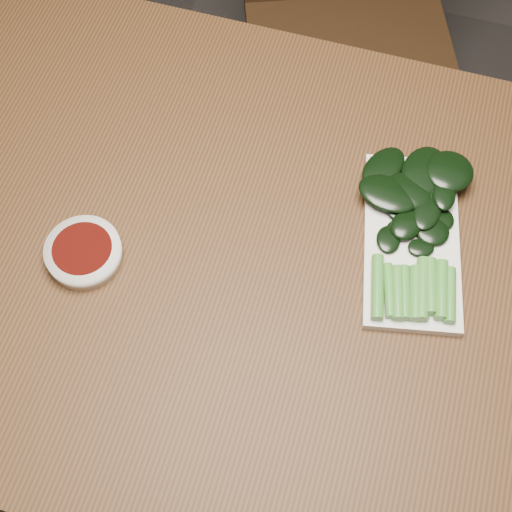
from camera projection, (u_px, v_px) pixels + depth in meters
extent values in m
plane|color=#2A2727|center=(262.00, 404.00, 1.63)|extent=(6.00, 6.00, 0.00)
cube|color=#3F2512|center=(266.00, 263.00, 0.98)|extent=(1.40, 0.80, 0.04)
cylinder|color=#3F2512|center=(25.00, 130.00, 1.55)|extent=(0.05, 0.05, 0.71)
cube|color=black|center=(352.00, 66.00, 1.53)|extent=(0.57, 0.57, 0.04)
cylinder|color=black|center=(271.00, 201.00, 1.64)|extent=(0.04, 0.04, 0.41)
cylinder|color=black|center=(433.00, 190.00, 1.65)|extent=(0.04, 0.04, 0.41)
cylinder|color=black|center=(258.00, 75.00, 1.81)|extent=(0.04, 0.04, 0.41)
cylinder|color=black|center=(404.00, 65.00, 1.82)|extent=(0.04, 0.04, 0.41)
cylinder|color=silver|center=(84.00, 253.00, 0.95)|extent=(0.10, 0.10, 0.03)
cylinder|color=#3E0A05|center=(82.00, 249.00, 0.94)|extent=(0.08, 0.08, 0.00)
cube|color=silver|center=(411.00, 240.00, 0.97)|extent=(0.18, 0.28, 0.01)
cylinder|color=#3F852E|center=(377.00, 287.00, 0.92)|extent=(0.03, 0.09, 0.02)
cylinder|color=#3F852E|center=(389.00, 290.00, 0.92)|extent=(0.03, 0.08, 0.01)
cylinder|color=#3F852E|center=(398.00, 293.00, 0.92)|extent=(0.03, 0.08, 0.02)
cylinder|color=#3F852E|center=(404.00, 292.00, 0.92)|extent=(0.03, 0.08, 0.01)
cylinder|color=#3F852E|center=(416.00, 293.00, 0.92)|extent=(0.03, 0.08, 0.02)
cylinder|color=#3F852E|center=(423.00, 289.00, 0.92)|extent=(0.03, 0.09, 0.02)
cylinder|color=#3F852E|center=(431.00, 286.00, 0.92)|extent=(0.03, 0.08, 0.02)
cylinder|color=#3F852E|center=(441.00, 290.00, 0.92)|extent=(0.03, 0.08, 0.02)
cylinder|color=#3F852E|center=(450.00, 295.00, 0.91)|extent=(0.03, 0.08, 0.02)
ellipsoid|color=black|center=(432.00, 230.00, 0.96)|extent=(0.07, 0.07, 0.01)
ellipsoid|color=black|center=(428.00, 194.00, 0.98)|extent=(0.10, 0.09, 0.01)
ellipsoid|color=black|center=(444.00, 194.00, 0.97)|extent=(0.04, 0.06, 0.01)
ellipsoid|color=black|center=(425.00, 171.00, 0.99)|extent=(0.07, 0.09, 0.01)
ellipsoid|color=black|center=(383.00, 167.00, 1.00)|extent=(0.08, 0.09, 0.01)
ellipsoid|color=black|center=(380.00, 188.00, 0.98)|extent=(0.04, 0.05, 0.01)
ellipsoid|color=black|center=(388.00, 194.00, 0.98)|extent=(0.09, 0.07, 0.01)
ellipsoid|color=black|center=(427.00, 211.00, 0.96)|extent=(0.04, 0.06, 0.01)
ellipsoid|color=black|center=(409.00, 191.00, 0.98)|extent=(0.08, 0.07, 0.01)
ellipsoid|color=black|center=(406.00, 225.00, 0.96)|extent=(0.06, 0.06, 0.01)
ellipsoid|color=black|center=(449.00, 167.00, 1.01)|extent=(0.05, 0.06, 0.01)
ellipsoid|color=black|center=(443.00, 171.00, 1.00)|extent=(0.07, 0.05, 0.01)
ellipsoid|color=black|center=(449.00, 171.00, 0.99)|extent=(0.08, 0.08, 0.02)
ellipsoid|color=black|center=(440.00, 219.00, 0.97)|extent=(0.05, 0.05, 0.01)
ellipsoid|color=black|center=(401.00, 201.00, 0.98)|extent=(0.07, 0.08, 0.01)
ellipsoid|color=black|center=(388.00, 239.00, 0.95)|extent=(0.04, 0.05, 0.01)
ellipsoid|color=black|center=(397.00, 229.00, 0.96)|extent=(0.04, 0.05, 0.01)
ellipsoid|color=black|center=(421.00, 248.00, 0.95)|extent=(0.04, 0.04, 0.01)
ellipsoid|color=black|center=(406.00, 226.00, 0.96)|extent=(0.04, 0.04, 0.01)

